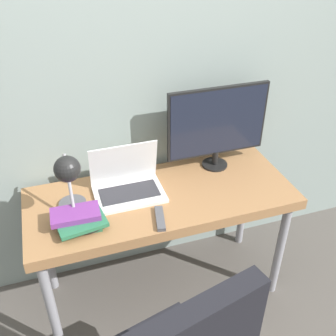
% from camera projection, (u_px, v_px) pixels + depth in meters
% --- Properties ---
extents(ground_plane, '(12.00, 12.00, 0.00)m').
position_uv_depth(ground_plane, '(178.00, 325.00, 2.28)').
color(ground_plane, '#514C47').
extents(wall_back, '(8.00, 0.05, 2.60)m').
position_uv_depth(wall_back, '(140.00, 72.00, 2.07)').
color(wall_back, gray).
rests_on(wall_back, ground_plane).
extents(desk, '(1.43, 0.58, 0.75)m').
position_uv_depth(desk, '(162.00, 205.00, 2.14)').
color(desk, '#996B42').
rests_on(desk, ground_plane).
extents(laptop, '(0.36, 0.26, 0.26)m').
position_uv_depth(laptop, '(127.00, 184.00, 2.08)').
color(laptop, silver).
rests_on(laptop, desk).
extents(monitor, '(0.58, 0.15, 0.49)m').
position_uv_depth(monitor, '(217.00, 124.00, 2.18)').
color(monitor, black).
rests_on(monitor, desk).
extents(desk_lamp, '(0.14, 0.27, 0.37)m').
position_uv_depth(desk_lamp, '(68.00, 175.00, 1.78)').
color(desk_lamp, '#4C4C51').
rests_on(desk_lamp, desk).
extents(book_stack, '(0.26, 0.23, 0.08)m').
position_uv_depth(book_stack, '(79.00, 219.00, 1.87)').
color(book_stack, '#286B47').
rests_on(book_stack, desk).
extents(tv_remote, '(0.07, 0.18, 0.02)m').
position_uv_depth(tv_remote, '(160.00, 218.00, 1.92)').
color(tv_remote, '#4C4C51').
rests_on(tv_remote, desk).
extents(game_controller, '(0.16, 0.09, 0.04)m').
position_uv_depth(game_controller, '(88.00, 227.00, 1.85)').
color(game_controller, black).
rests_on(game_controller, desk).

